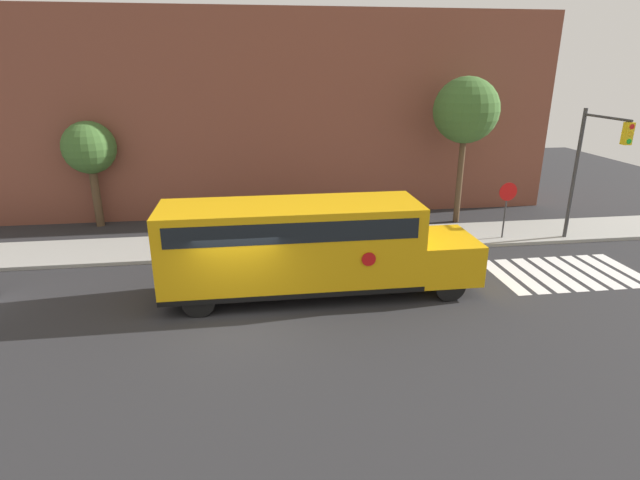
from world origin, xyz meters
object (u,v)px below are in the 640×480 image
(traffic_light, at_px, (591,160))
(tree_far_sidewalk, at_px, (466,111))
(school_bus, at_px, (305,244))
(tree_near_sidewalk, at_px, (89,149))
(stop_sign, at_px, (507,202))

(traffic_light, height_order, tree_far_sidewalk, tree_far_sidewalk)
(school_bus, xyz_separation_m, tree_far_sidewalk, (8.23, 7.21, 3.51))
(tree_far_sidewalk, bearing_deg, traffic_light, -48.20)
(traffic_light, height_order, tree_near_sidewalk, traffic_light)
(tree_far_sidewalk, bearing_deg, tree_near_sidewalk, 174.24)
(traffic_light, bearing_deg, stop_sign, 158.56)
(school_bus, height_order, tree_far_sidewalk, tree_far_sidewalk)
(stop_sign, distance_m, tree_near_sidewalk, 18.76)
(stop_sign, bearing_deg, school_bus, -155.28)
(school_bus, distance_m, tree_far_sidewalk, 11.49)
(tree_near_sidewalk, bearing_deg, tree_far_sidewalk, -5.76)
(school_bus, distance_m, stop_sign, 10.04)
(school_bus, distance_m, tree_near_sidewalk, 12.78)
(school_bus, relative_size, tree_far_sidewalk, 1.51)
(school_bus, height_order, traffic_light, traffic_light)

